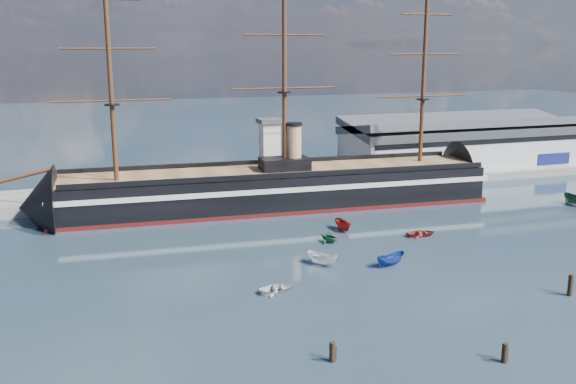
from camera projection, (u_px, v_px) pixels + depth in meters
name	position (u px, v px, depth m)	size (l,w,h in m)	color
ground	(308.00, 232.00, 116.18)	(600.00, 600.00, 0.00)	#1C2F3C
quay	(294.00, 188.00, 152.53)	(180.00, 18.00, 2.00)	slate
warehouse	(460.00, 142.00, 169.46)	(63.00, 21.00, 11.60)	#B7BABC
quay_tower	(270.00, 151.00, 145.38)	(5.00, 5.00, 15.00)	silver
warship	(268.00, 188.00, 133.26)	(113.32, 21.40, 53.94)	black
motorboat_a	(322.00, 265.00, 98.86)	(6.37, 2.33, 2.55)	white
motorboat_b	(277.00, 292.00, 88.11)	(3.11, 1.24, 1.45)	silver
motorboat_c	(343.00, 230.00, 117.36)	(6.01, 2.20, 2.40)	maroon
motorboat_d	(329.00, 242.00, 110.33)	(6.27, 2.72, 2.30)	#1D5D34
motorboat_e	(421.00, 236.00, 113.91)	(3.31, 1.32, 1.54)	#A53830
motorboat_f	(576.00, 205.00, 136.02)	(7.20, 2.64, 2.88)	#1A422B
motorboat_g	(390.00, 266.00, 98.56)	(5.99, 2.20, 2.39)	navy
piling_near_left	(332.00, 362.00, 68.77)	(0.64, 0.64, 2.96)	black
piling_near_mid	(504.00, 362.00, 68.63)	(0.64, 0.64, 2.91)	black
piling_near_right	(569.00, 296.00, 86.87)	(0.64, 0.64, 3.70)	black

